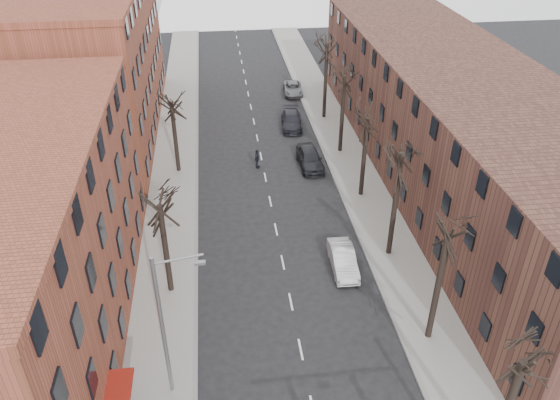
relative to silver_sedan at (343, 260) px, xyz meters
name	(u,v)px	position (x,y,z in m)	size (l,w,h in m)	color
sidewalk_left	(175,166)	(-12.00, 16.12, -0.66)	(4.00, 90.00, 0.15)	gray
sidewalk_right	(346,155)	(4.00, 16.12, -0.66)	(4.00, 90.00, 0.15)	gray
building_left_far	(87,63)	(-20.00, 25.12, 6.27)	(12.00, 28.00, 14.00)	brown
building_right	(457,125)	(12.00, 11.12, 4.27)	(12.00, 50.00, 10.00)	#533227
tree_right_b	(428,337)	(3.60, -6.88, -0.73)	(5.20, 5.20, 10.80)	black
tree_right_c	(388,254)	(3.60, 1.12, -0.73)	(5.20, 5.20, 11.60)	black
tree_right_d	(360,195)	(3.60, 9.12, -0.73)	(5.20, 5.20, 10.00)	black
tree_right_e	(340,152)	(3.60, 17.12, -0.73)	(5.20, 5.20, 10.80)	black
tree_right_f	(324,118)	(3.60, 25.12, -0.73)	(5.20, 5.20, 11.60)	black
tree_left_a	(172,291)	(-11.60, -0.88, -0.73)	(5.20, 5.20, 9.50)	black
tree_left_b	(179,171)	(-11.60, 15.12, -0.73)	(5.20, 5.20, 9.50)	black
streetlight	(165,322)	(-11.03, -8.88, 4.28)	(2.45, 0.22, 9.03)	slate
silver_sedan	(343,260)	(0.00, 0.00, 0.00)	(1.55, 4.45, 1.47)	silver
parked_car_near	(310,158)	(0.23, 14.65, 0.12)	(2.01, 5.00, 1.70)	black
parked_car_mid	(292,120)	(-0.20, 23.25, 0.01)	(2.08, 5.11, 1.48)	black
parked_car_far	(293,89)	(1.30, 32.52, -0.09)	(2.13, 4.61, 1.28)	slate
pedestrian_crossing	(257,159)	(-4.54, 14.97, 0.18)	(1.07, 0.44, 1.82)	black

